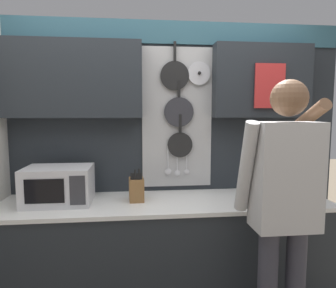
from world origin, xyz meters
The scene contains 6 objects.
base_cabinet_counter centered at (0.00, 0.00, 0.44)m, with size 2.51×0.63×0.88m.
back_wall_unit centered at (-0.01, 0.28, 1.44)m, with size 3.08×0.23×2.31m.
microwave centered at (-0.80, 0.02, 1.02)m, with size 0.48×0.35×0.27m.
knife_block centered at (-0.23, 0.02, 0.97)m, with size 0.12×0.16×0.25m.
utensil_crock centered at (1.07, 0.02, 0.96)m, with size 0.12×0.12×0.34m.
person centered at (0.66, -0.55, 1.05)m, with size 0.54×0.64×1.75m.
Camera 1 is at (-0.22, -2.23, 1.56)m, focal length 32.00 mm.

